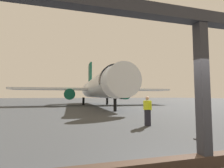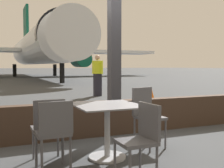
{
  "view_description": "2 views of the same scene",
  "coord_description": "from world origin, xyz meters",
  "px_view_note": "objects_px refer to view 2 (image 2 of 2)",
  "views": [
    {
      "loc": [
        -2.57,
        -2.73,
        1.77
      ],
      "look_at": [
        2.4,
        16.45,
        3.21
      ],
      "focal_mm": 26.44,
      "sensor_mm": 36.0,
      "label": 1
    },
    {
      "loc": [
        -2.06,
        -4.76,
        1.29
      ],
      "look_at": [
        -0.42,
        -0.88,
        1.01
      ],
      "focal_mm": 44.65,
      "sensor_mm": 36.0,
      "label": 2
    }
  ],
  "objects_px": {
    "cafe_chair_aisle_left": "(54,129)",
    "airplane": "(39,47)",
    "ground_crew_worker": "(98,75)",
    "dining_table": "(107,125)",
    "cafe_chair_aisle_right": "(146,112)",
    "cafe_chair_window_left": "(48,125)",
    "cafe_chair_window_right": "(142,135)",
    "traffic_cone": "(151,97)"
  },
  "relations": [
    {
      "from": "cafe_chair_aisle_left",
      "to": "airplane",
      "type": "height_order",
      "value": "airplane"
    },
    {
      "from": "ground_crew_worker",
      "to": "cafe_chair_aisle_left",
      "type": "bearing_deg",
      "value": -113.46
    },
    {
      "from": "cafe_chair_aisle_left",
      "to": "ground_crew_worker",
      "type": "relative_size",
      "value": 0.5
    },
    {
      "from": "dining_table",
      "to": "cafe_chair_aisle_right",
      "type": "bearing_deg",
      "value": 18.48
    },
    {
      "from": "cafe_chair_window_left",
      "to": "cafe_chair_aisle_left",
      "type": "bearing_deg",
      "value": -89.1
    },
    {
      "from": "ground_crew_worker",
      "to": "dining_table",
      "type": "bearing_deg",
      "value": -109.02
    },
    {
      "from": "cafe_chair_window_right",
      "to": "dining_table",
      "type": "bearing_deg",
      "value": 95.45
    },
    {
      "from": "cafe_chair_window_left",
      "to": "cafe_chair_aisle_right",
      "type": "height_order",
      "value": "cafe_chair_aisle_right"
    },
    {
      "from": "cafe_chair_window_left",
      "to": "cafe_chair_aisle_left",
      "type": "xyz_separation_m",
      "value": [
        0.01,
        -0.35,
        0.02
      ]
    },
    {
      "from": "cafe_chair_window_right",
      "to": "ground_crew_worker",
      "type": "height_order",
      "value": "ground_crew_worker"
    },
    {
      "from": "cafe_chair_window_right",
      "to": "airplane",
      "type": "bearing_deg",
      "value": 83.86
    },
    {
      "from": "cafe_chair_aisle_right",
      "to": "traffic_cone",
      "type": "relative_size",
      "value": 1.64
    },
    {
      "from": "dining_table",
      "to": "ground_crew_worker",
      "type": "xyz_separation_m",
      "value": [
        2.6,
        7.56,
        0.43
      ]
    },
    {
      "from": "ground_crew_worker",
      "to": "cafe_chair_window_right",
      "type": "bearing_deg",
      "value": -106.75
    },
    {
      "from": "airplane",
      "to": "traffic_cone",
      "type": "xyz_separation_m",
      "value": [
        0.01,
        -24.14,
        -3.08
      ]
    },
    {
      "from": "cafe_chair_window_right",
      "to": "cafe_chair_aisle_left",
      "type": "distance_m",
      "value": 1.04
    },
    {
      "from": "airplane",
      "to": "ground_crew_worker",
      "type": "distance_m",
      "value": 20.91
    },
    {
      "from": "ground_crew_worker",
      "to": "cafe_chair_aisle_right",
      "type": "bearing_deg",
      "value": -104.11
    },
    {
      "from": "cafe_chair_window_right",
      "to": "traffic_cone",
      "type": "relative_size",
      "value": 1.5
    },
    {
      "from": "airplane",
      "to": "cafe_chair_window_left",
      "type": "bearing_deg",
      "value": -98.08
    },
    {
      "from": "cafe_chair_window_right",
      "to": "airplane",
      "type": "distance_m",
      "value": 29.45
    },
    {
      "from": "dining_table",
      "to": "cafe_chair_window_right",
      "type": "distance_m",
      "value": 0.84
    },
    {
      "from": "cafe_chair_aisle_right",
      "to": "dining_table",
      "type": "bearing_deg",
      "value": -161.52
    },
    {
      "from": "cafe_chair_aisle_left",
      "to": "cafe_chair_aisle_right",
      "type": "height_order",
      "value": "cafe_chair_aisle_right"
    },
    {
      "from": "cafe_chair_aisle_right",
      "to": "cafe_chair_window_left",
      "type": "bearing_deg",
      "value": -174.15
    },
    {
      "from": "dining_table",
      "to": "airplane",
      "type": "xyz_separation_m",
      "value": [
        3.21,
        28.31,
        2.88
      ]
    },
    {
      "from": "cafe_chair_aisle_left",
      "to": "cafe_chair_window_left",
      "type": "bearing_deg",
      "value": 90.9
    },
    {
      "from": "dining_table",
      "to": "cafe_chair_window_left",
      "type": "height_order",
      "value": "cafe_chair_window_left"
    },
    {
      "from": "cafe_chair_aisle_right",
      "to": "cafe_chair_aisle_left",
      "type": "bearing_deg",
      "value": -161.8
    },
    {
      "from": "cafe_chair_window_left",
      "to": "traffic_cone",
      "type": "relative_size",
      "value": 1.49
    },
    {
      "from": "cafe_chair_aisle_right",
      "to": "ground_crew_worker",
      "type": "relative_size",
      "value": 0.54
    },
    {
      "from": "cafe_chair_aisle_left",
      "to": "ground_crew_worker",
      "type": "xyz_separation_m",
      "value": [
        3.39,
        7.81,
        0.37
      ]
    },
    {
      "from": "dining_table",
      "to": "cafe_chair_aisle_right",
      "type": "height_order",
      "value": "cafe_chair_aisle_right"
    },
    {
      "from": "dining_table",
      "to": "traffic_cone",
      "type": "xyz_separation_m",
      "value": [
        3.22,
        4.17,
        -0.2
      ]
    },
    {
      "from": "cafe_chair_aisle_left",
      "to": "cafe_chair_window_right",
      "type": "bearing_deg",
      "value": -33.87
    },
    {
      "from": "dining_table",
      "to": "cafe_chair_window_left",
      "type": "xyz_separation_m",
      "value": [
        -0.79,
        0.1,
        0.05
      ]
    },
    {
      "from": "cafe_chair_window_right",
      "to": "cafe_chair_aisle_left",
      "type": "height_order",
      "value": "cafe_chair_aisle_left"
    },
    {
      "from": "dining_table",
      "to": "cafe_chair_window_right",
      "type": "relative_size",
      "value": 1.02
    },
    {
      "from": "dining_table",
      "to": "cafe_chair_aisle_right",
      "type": "relative_size",
      "value": 0.93
    },
    {
      "from": "cafe_chair_window_right",
      "to": "cafe_chair_aisle_right",
      "type": "relative_size",
      "value": 0.92
    },
    {
      "from": "cafe_chair_window_right",
      "to": "traffic_cone",
      "type": "xyz_separation_m",
      "value": [
        3.14,
        5.01,
        -0.25
      ]
    },
    {
      "from": "airplane",
      "to": "traffic_cone",
      "type": "height_order",
      "value": "airplane"
    }
  ]
}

